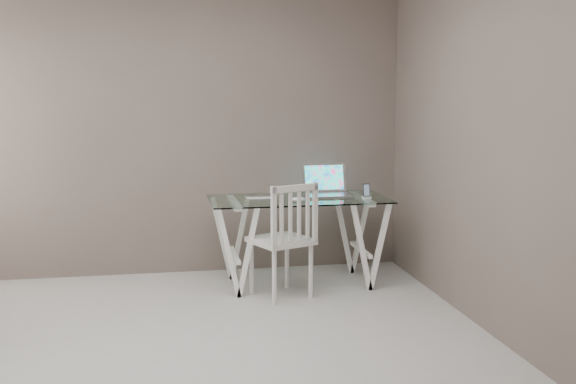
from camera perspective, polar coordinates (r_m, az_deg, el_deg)
name	(u,v)px	position (r m, az deg, el deg)	size (l,w,h in m)	color
room	(184,82)	(4.25, -8.25, 8.60)	(4.50, 4.52, 2.71)	#ABA8A3
desk	(299,240)	(6.15, 0.86, -3.85)	(1.50, 0.70, 0.75)	silver
chair	(286,235)	(5.72, -0.15, -3.43)	(0.56, 0.56, 0.94)	silver
laptop	(327,188)	(6.27, 3.07, 0.34)	(0.38, 0.34, 0.26)	silver
keyboard	(261,198)	(6.07, -2.15, -0.50)	(0.26, 0.11, 0.01)	silver
mouse	(298,199)	(5.90, 0.78, -0.60)	(0.12, 0.07, 0.04)	white
phone_dock	(367,194)	(6.12, 6.23, -0.18)	(0.07, 0.07, 0.12)	white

